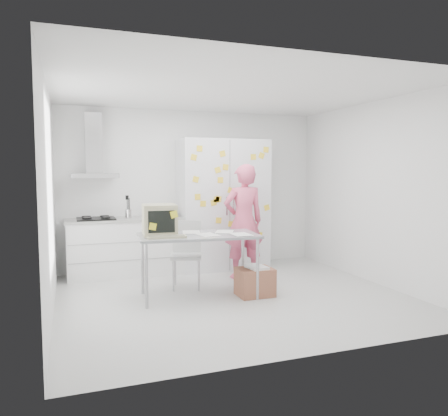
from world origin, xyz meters
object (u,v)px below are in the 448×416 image
object	(u,v)px
person	(244,221)
cardboard_box	(255,281)
chair	(187,250)
desk	(174,227)

from	to	relation	value
person	cardboard_box	distance (m)	1.22
person	chair	distance (m)	1.06
cardboard_box	desk	bearing A→B (deg)	165.22
desk	chair	xyz separation A→B (m)	(0.29, 0.48, -0.40)
person	desk	bearing A→B (deg)	29.66
person	desk	distance (m)	1.45
person	chair	bearing A→B (deg)	13.50
chair	cardboard_box	distance (m)	1.12
person	desk	size ratio (longest dim) A/B	1.10
cardboard_box	person	bearing A→B (deg)	76.70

